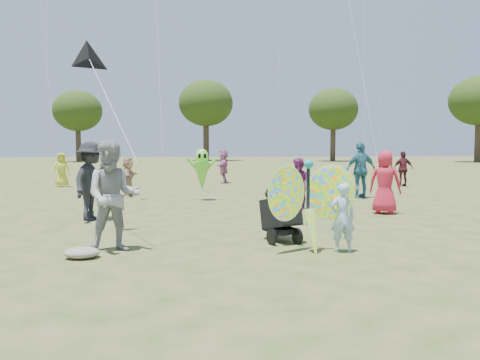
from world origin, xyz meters
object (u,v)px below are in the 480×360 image
at_px(adult_man, 113,196).
at_px(crowd_h, 403,169).
at_px(crowd_b, 91,181).
at_px(butterfly_kite, 310,205).
at_px(crowd_g, 61,170).
at_px(jogging_stroller, 280,209).
at_px(crowd_j, 224,166).
at_px(child_girl, 343,218).
at_px(crowd_e, 299,184).
at_px(crowd_d, 128,176).
at_px(alien_kite, 202,172).
at_px(crowd_a, 385,182).
at_px(crowd_c, 361,170).

distance_m(adult_man, crowd_h, 16.51).
height_order(crowd_b, butterfly_kite, crowd_b).
relative_size(adult_man, butterfly_kite, 1.07).
height_order(crowd_b, crowd_g, crowd_b).
xyz_separation_m(crowd_h, jogging_stroller, (-8.22, -11.54, -0.19)).
bearing_deg(crowd_h, butterfly_kite, 58.59).
bearing_deg(adult_man, crowd_j, 74.41).
relative_size(child_girl, crowd_h, 0.73).
distance_m(crowd_j, jogging_stroller, 14.59).
bearing_deg(crowd_e, crowd_d, -171.75).
bearing_deg(alien_kite, crowd_j, 79.38).
bearing_deg(crowd_j, crowd_d, -25.22).
relative_size(crowd_h, jogging_stroller, 1.42).
relative_size(crowd_g, crowd_j, 0.92).
distance_m(crowd_b, crowd_g, 10.67).
bearing_deg(adult_man, jogging_stroller, 7.05).
xyz_separation_m(crowd_a, crowd_b, (-7.59, -0.16, 0.11)).
relative_size(adult_man, jogging_stroller, 1.68).
xyz_separation_m(crowd_a, crowd_h, (4.67, 8.34, -0.04)).
relative_size(crowd_h, crowd_j, 0.96).
height_order(child_girl, crowd_j, crowd_j).
bearing_deg(butterfly_kite, crowd_a, 52.35).
bearing_deg(crowd_c, crowd_b, 16.59).
distance_m(child_girl, crowd_b, 6.41).
bearing_deg(butterfly_kite, crowd_c, 63.07).
distance_m(crowd_e, butterfly_kite, 5.38).
distance_m(adult_man, crowd_e, 6.56).
bearing_deg(crowd_c, crowd_e, 35.12).
height_order(crowd_a, crowd_b, crowd_b).
xyz_separation_m(crowd_a, crowd_c, (0.90, 3.95, 0.14)).
height_order(crowd_e, alien_kite, alien_kite).
distance_m(adult_man, crowd_g, 14.40).
relative_size(crowd_c, jogging_stroller, 1.74).
bearing_deg(child_girl, crowd_h, -116.08).
bearing_deg(crowd_g, crowd_c, -39.65).
distance_m(crowd_c, jogging_stroller, 8.42).
xyz_separation_m(crowd_c, crowd_h, (3.78, 4.39, -0.18)).
bearing_deg(jogging_stroller, child_girl, -72.51).
bearing_deg(crowd_h, alien_kite, 26.49).
relative_size(crowd_c, crowd_d, 1.38).
distance_m(crowd_b, alien_kite, 4.92).
relative_size(child_girl, crowd_b, 0.62).
distance_m(crowd_c, crowd_h, 5.80).
height_order(crowd_h, alien_kite, alien_kite).
bearing_deg(crowd_e, butterfly_kite, -52.72).
xyz_separation_m(crowd_g, butterfly_kite, (7.51, -14.25, 0.03)).
bearing_deg(alien_kite, crowd_a, -39.13).
distance_m(crowd_d, alien_kite, 3.24).
bearing_deg(crowd_d, butterfly_kite, -150.10).
height_order(crowd_d, butterfly_kite, butterfly_kite).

